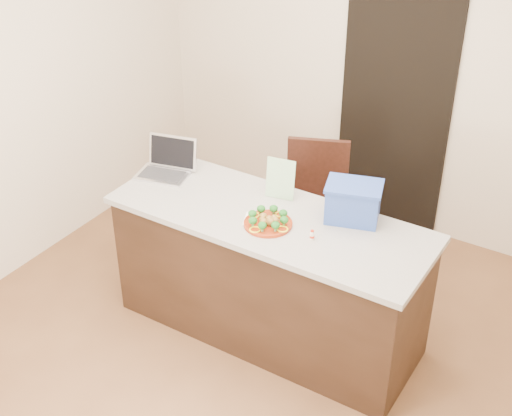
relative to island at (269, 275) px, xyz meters
The scene contains 16 objects.
ground 0.53m from the island, 90.00° to the right, with size 4.00×4.00×0.00m, color brown.
room_shell 1.18m from the island, 90.00° to the right, with size 4.00×4.00×4.00m.
doorway 1.81m from the island, 86.69° to the left, with size 0.90×0.02×2.00m, color black.
island is the anchor object (origin of this frame).
plate 0.48m from the island, 64.62° to the right, with size 0.30×0.30×0.02m.
meatballs 0.51m from the island, 64.74° to the right, with size 0.12×0.12×0.04m.
broccoli 0.53m from the island, 64.62° to the right, with size 0.25×0.25×0.04m.
pepper_rings 0.49m from the island, 64.62° to the right, with size 0.30×0.30×0.01m.
napkin 0.47m from the island, 118.70° to the right, with size 0.15×0.15×0.01m, color silver.
fork 0.48m from the island, 131.80° to the right, with size 0.05×0.16×0.00m.
knife 0.48m from the island, 99.01° to the right, with size 0.02×0.17×0.01m.
yogurt_bottle 0.60m from the island, 14.27° to the right, with size 0.03×0.03×0.06m.
laptop 1.03m from the island, behind, with size 0.39×0.35×0.25m.
leaflet 0.64m from the island, 104.54° to the left, with size 0.19×0.00×0.27m, color white.
blue_box 0.77m from the island, 28.11° to the left, with size 0.39×0.33×0.24m.
chair 0.84m from the island, 100.03° to the left, with size 0.59×0.60×1.02m.
Camera 1 is at (1.90, -2.96, 3.29)m, focal length 50.00 mm.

